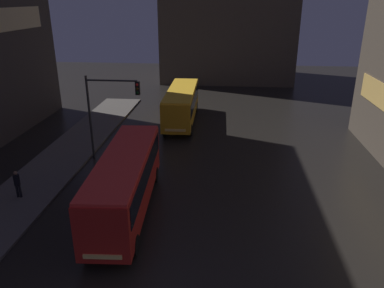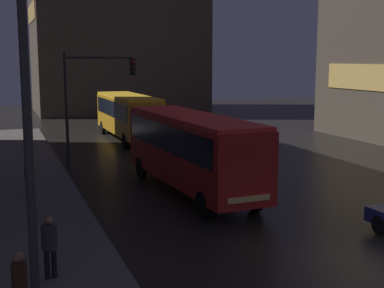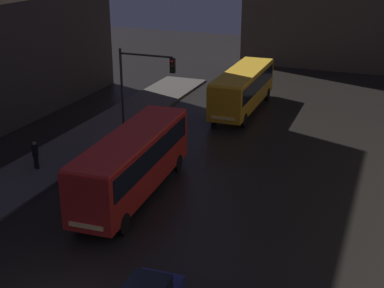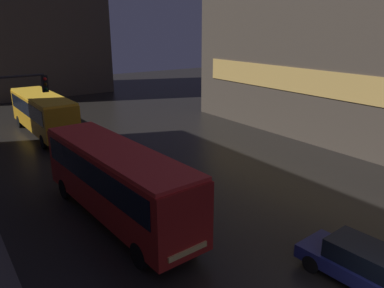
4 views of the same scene
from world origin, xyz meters
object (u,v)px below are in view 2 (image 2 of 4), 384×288
object	(u,v)px
bus_far	(128,112)
pedestrian_near	(20,285)
traffic_light_main	(91,89)
pedestrian_far	(50,241)
street_lamp_sidewalk	(40,97)
pedestrian_mid	(29,175)
bus_near	(191,145)

from	to	relation	value
bus_far	pedestrian_near	bearing A→B (deg)	71.15
bus_far	traffic_light_main	world-z (taller)	traffic_light_main
bus_far	pedestrian_far	distance (m)	25.25
pedestrian_far	street_lamp_sidewalk	size ratio (longest dim) A/B	0.22
pedestrian_near	traffic_light_main	xyz separation A→B (m)	(4.46, 17.28, 3.10)
pedestrian_mid	bus_near	bearing A→B (deg)	-123.77
pedestrian_far	pedestrian_mid	bearing A→B (deg)	-156.03
bus_far	pedestrian_mid	bearing A→B (deg)	62.44
pedestrian_mid	pedestrian_far	world-z (taller)	pedestrian_mid
pedestrian_near	pedestrian_far	bearing A→B (deg)	159.25
pedestrian_near	street_lamp_sidewalk	bearing A→B (deg)	39.46
bus_far	pedestrian_near	size ratio (longest dim) A/B	6.11
pedestrian_far	pedestrian_near	bearing A→B (deg)	5.18
bus_far	street_lamp_sidewalk	xyz separation A→B (m)	(-8.05, -27.08, 3.06)
traffic_light_main	pedestrian_near	bearing A→B (deg)	-104.48
bus_near	pedestrian_near	bearing A→B (deg)	50.49
pedestrian_far	street_lamp_sidewalk	xyz separation A→B (m)	(-0.30, -3.06, 3.90)
pedestrian_near	pedestrian_mid	distance (m)	11.04
pedestrian_near	street_lamp_sidewalk	xyz separation A→B (m)	(0.53, -0.59, 3.93)
bus_far	pedestrian_mid	distance (m)	17.34
pedestrian_mid	street_lamp_sidewalk	xyz separation A→B (m)	(-0.28, -11.60, 3.92)
bus_near	traffic_light_main	bearing A→B (deg)	-69.85
pedestrian_near	street_lamp_sidewalk	distance (m)	4.01
pedestrian_near	bus_near	bearing A→B (deg)	141.62
bus_near	pedestrian_far	xyz separation A→B (m)	(-6.68, -7.77, -0.95)
pedestrian_near	pedestrian_mid	size ratio (longest dim) A/B	1.00
bus_far	pedestrian_near	distance (m)	27.85
bus_near	street_lamp_sidewalk	bearing A→B (deg)	53.94
bus_far	pedestrian_mid	size ratio (longest dim) A/B	6.11
bus_far	pedestrian_far	xyz separation A→B (m)	(-7.74, -24.02, -0.84)
pedestrian_near	traffic_light_main	bearing A→B (deg)	163.41
traffic_light_main	street_lamp_sidewalk	bearing A→B (deg)	-102.42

